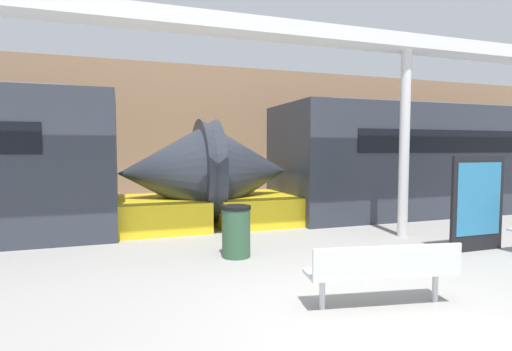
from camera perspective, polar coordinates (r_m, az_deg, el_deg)
ground_plane at (r=4.81m, az=16.96°, el=-19.52°), size 60.00×60.00×0.00m
station_wall at (r=15.14m, az=-8.99°, el=6.06°), size 56.00×0.20×5.00m
train_left at (r=15.21m, az=30.87°, el=1.90°), size 19.36×2.93×3.20m
bench_near at (r=5.10m, az=17.77°, el=-12.56°), size 1.88×0.74×0.78m
trash_bin at (r=7.06m, az=-2.85°, el=-7.95°), size 0.52×0.52×0.90m
poster_board at (r=8.45m, az=29.08°, el=-3.45°), size 1.20×0.07×1.77m
support_column_near at (r=9.15m, az=20.42°, el=4.14°), size 0.21×0.21×3.97m
canopy_beam at (r=9.41m, az=20.74°, el=17.17°), size 28.00×0.60×0.28m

